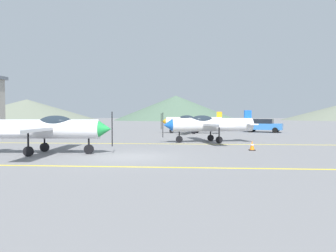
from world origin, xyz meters
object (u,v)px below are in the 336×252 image
at_px(car_sedan, 263,125).
at_px(traffic_cone_front, 252,146).
at_px(airplane_near, 45,128).
at_px(airplane_far, 191,121).
at_px(airplane_mid, 209,124).

bearing_deg(car_sedan, traffic_cone_front, -104.50).
bearing_deg(airplane_near, airplane_far, 68.20).
xyz_separation_m(airplane_near, car_sedan, (16.56, 22.54, -0.55)).
bearing_deg(airplane_near, airplane_mid, 40.95).
relative_size(car_sedan, traffic_cone_front, 7.90).
distance_m(airplane_near, traffic_cone_front, 11.75).
relative_size(airplane_far, traffic_cone_front, 13.97).
bearing_deg(airplane_mid, airplane_near, -139.05).
relative_size(airplane_mid, traffic_cone_front, 13.88).
bearing_deg(traffic_cone_front, car_sedan, 75.50).
relative_size(airplane_mid, car_sedan, 1.76).
height_order(airplane_far, traffic_cone_front, airplane_far).
bearing_deg(airplane_mid, airplane_far, 96.65).
bearing_deg(traffic_cone_front, airplane_mid, 112.85).
xyz_separation_m(airplane_far, car_sedan, (8.75, 3.02, -0.55)).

